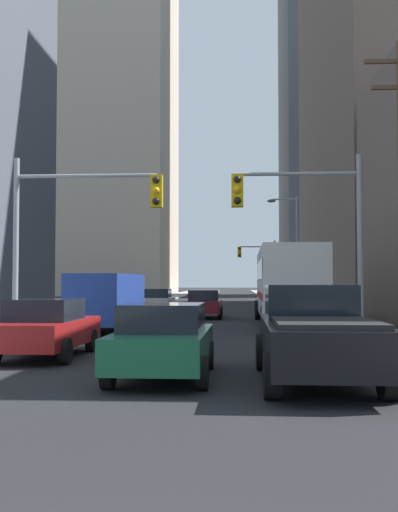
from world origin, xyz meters
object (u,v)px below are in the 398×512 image
traffic_signal_near_left (80,216)px  traffic_signal_near_right (303,216)px  traffic_signal_far_right (258,261)px  pickup_truck_black (315,334)px  sedan_green (163,340)px  city_bus (287,282)px  sedan_maroon (204,304)px  sedan_white (157,301)px  sedan_red (46,328)px  cargo_van_blue (107,299)px

traffic_signal_near_left → traffic_signal_near_right: (7.16, -0.00, -0.03)m
traffic_signal_near_left → traffic_signal_far_right: (7.36, 41.12, -0.05)m
pickup_truck_black → sedan_green: size_ratio=1.28×
city_bus → sedan_maroon: city_bus is taller
sedan_white → sedan_red: bearing=-90.2°
traffic_signal_near_right → traffic_signal_far_right: 41.12m
sedan_white → traffic_signal_near_left: 18.99m
city_bus → pickup_truck_black: city_bus is taller
sedan_maroon → sedan_green: bearing=-89.5°
city_bus → sedan_green: size_ratio=2.73×
pickup_truck_black → sedan_red: 7.35m
sedan_maroon → traffic_signal_far_right: bearing=81.7°
traffic_signal_near_left → traffic_signal_near_right: bearing=-0.0°
sedan_red → traffic_signal_far_right: size_ratio=0.71×
city_bus → traffic_signal_near_right: bearing=-91.4°
sedan_green → sedan_maroon: size_ratio=1.00×
city_bus → traffic_signal_far_right: size_ratio=1.92×
cargo_van_blue → traffic_signal_near_left: traffic_signal_near_left is taller
sedan_green → sedan_maroon: bearing=90.5°
sedan_green → traffic_signal_far_right: size_ratio=0.71×
sedan_green → sedan_white: 26.00m
city_bus → sedan_red: city_bus is taller
sedan_red → traffic_signal_near_left: (-0.10, 3.83, 3.32)m
sedan_green → sedan_red: size_ratio=1.00×
sedan_maroon → traffic_signal_near_right: traffic_signal_near_right is taller
sedan_white → traffic_signal_near_right: size_ratio=0.70×
city_bus → sedan_white: size_ratio=2.74×
city_bus → sedan_maroon: size_ratio=2.73×
sedan_white → traffic_signal_near_left: traffic_signal_near_left is taller
sedan_white → traffic_signal_near_left: size_ratio=0.70×
sedan_green → traffic_signal_near_right: traffic_signal_near_right is taller
cargo_van_blue → traffic_signal_far_right: 37.62m
pickup_truck_black → sedan_green: (-3.03, 0.25, -0.16)m
city_bus → sedan_maroon: 6.61m
pickup_truck_black → sedan_white: pickup_truck_black is taller
city_bus → sedan_green: 16.16m
city_bus → traffic_signal_near_left: bearing=-130.7°
traffic_signal_near_left → pickup_truck_black: bearing=-48.2°
traffic_signal_near_left → sedan_red: bearing=-88.5°
cargo_van_blue → traffic_signal_near_left: (0.01, -4.33, 2.81)m
pickup_truck_black → sedan_green: bearing=175.2°
sedan_maroon → sedan_white: same height
pickup_truck_black → sedan_maroon: (-3.20, 21.03, -0.16)m
sedan_maroon → traffic_signal_far_right: traffic_signal_far_right is taller
sedan_green → traffic_signal_far_right: (3.83, 48.21, 3.27)m
pickup_truck_black → cargo_van_blue: cargo_van_blue is taller
city_bus → cargo_van_blue: city_bus is taller
pickup_truck_black → sedan_red: (-6.46, 3.51, -0.16)m
pickup_truck_black → traffic_signal_near_right: size_ratio=0.90×
sedan_maroon → traffic_signal_near_left: size_ratio=0.70×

